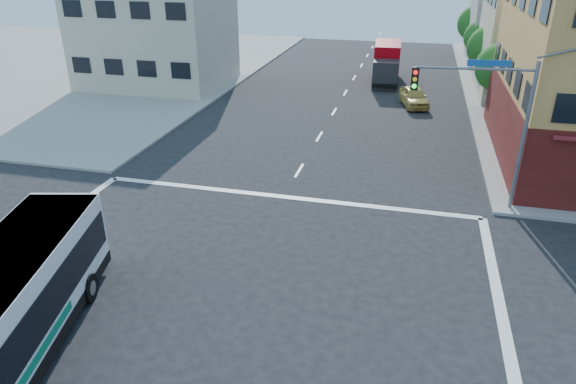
# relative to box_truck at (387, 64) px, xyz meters

# --- Properties ---
(ground) EXTENTS (120.00, 120.00, 0.00)m
(ground) POSITION_rel_box_truck_xyz_m (-3.06, -35.98, -1.67)
(ground) COLOR black
(ground) RESTS_ON ground
(sidewalk_nw) EXTENTS (50.00, 50.00, 0.15)m
(sidewalk_nw) POSITION_rel_box_truck_xyz_m (-38.06, -0.98, -1.59)
(sidewalk_nw) COLOR gray
(sidewalk_nw) RESTS_ON ground
(building_east_near) EXTENTS (12.06, 10.06, 9.00)m
(building_east_near) POSITION_rel_box_truck_xyz_m (13.92, -2.00, 2.84)
(building_east_near) COLOR #C5B896
(building_east_near) RESTS_ON ground
(building_east_far) EXTENTS (12.06, 10.06, 10.00)m
(building_east_far) POSITION_rel_box_truck_xyz_m (13.92, 12.00, 3.34)
(building_east_far) COLOR #ABABA6
(building_east_far) RESTS_ON ground
(building_west) EXTENTS (12.06, 10.06, 8.00)m
(building_west) POSITION_rel_box_truck_xyz_m (-20.08, -6.00, 2.34)
(building_west) COLOR beige
(building_west) RESTS_ON ground
(signal_mast_ne) EXTENTS (7.91, 1.13, 8.07)m
(signal_mast_ne) POSITION_rel_box_truck_xyz_m (6.02, -25.36, 3.31)
(signal_mast_ne) COLOR slate
(signal_mast_ne) RESTS_ON ground
(street_tree_a) EXTENTS (3.60, 3.60, 5.53)m
(street_tree_a) POSITION_rel_box_truck_xyz_m (8.84, -8.06, 1.92)
(street_tree_a) COLOR #3B2415
(street_tree_a) RESTS_ON ground
(street_tree_b) EXTENTS (3.80, 3.80, 5.79)m
(street_tree_b) POSITION_rel_box_truck_xyz_m (8.84, -0.06, 2.08)
(street_tree_b) COLOR #3B2415
(street_tree_b) RESTS_ON ground
(street_tree_c) EXTENTS (3.40, 3.40, 5.29)m
(street_tree_c) POSITION_rel_box_truck_xyz_m (8.84, 7.94, 1.79)
(street_tree_c) COLOR #3B2415
(street_tree_c) RESTS_ON ground
(street_tree_d) EXTENTS (4.00, 4.00, 6.03)m
(street_tree_d) POSITION_rel_box_truck_xyz_m (8.84, 15.94, 2.21)
(street_tree_d) COLOR #3B2415
(street_tree_d) RESTS_ON ground
(box_truck) EXTENTS (2.56, 7.73, 3.44)m
(box_truck) POSITION_rel_box_truck_xyz_m (0.00, 0.00, 0.00)
(box_truck) COLOR #232428
(box_truck) RESTS_ON ground
(parked_car) EXTENTS (2.82, 4.68, 1.49)m
(parked_car) POSITION_rel_box_truck_xyz_m (2.77, -7.82, -0.92)
(parked_car) COLOR tan
(parked_car) RESTS_ON ground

